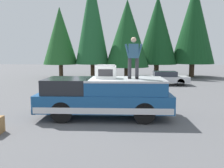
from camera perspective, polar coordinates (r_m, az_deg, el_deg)
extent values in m
plane|color=#565659|center=(9.85, -5.56, -8.21)|extent=(90.00, 90.00, 0.00)
cube|color=navy|center=(9.67, -1.90, -4.21)|extent=(2.00, 5.50, 0.70)
cube|color=silver|center=(9.71, -1.90, -5.32)|extent=(2.01, 5.39, 0.24)
cube|color=black|center=(9.79, -10.79, -0.33)|extent=(1.84, 1.87, 0.60)
cube|color=navy|center=(9.54, 3.36, -0.66)|extent=(1.92, 3.19, 0.52)
cube|color=#B7BABF|center=(9.50, 3.37, 1.13)|extent=(1.94, 3.19, 0.08)
cube|color=#232326|center=(10.28, -17.09, -5.37)|extent=(1.96, 0.16, 0.20)
cube|color=#B2B5BA|center=(9.90, 13.90, -5.75)|extent=(1.96, 0.16, 0.20)
cylinder|color=black|center=(9.18, -12.35, -6.83)|extent=(0.30, 0.84, 0.84)
cylinder|color=black|center=(10.78, -10.07, -4.60)|extent=(0.30, 0.84, 0.84)
cylinder|color=black|center=(8.93, 8.04, -7.14)|extent=(0.30, 0.84, 0.84)
cylinder|color=black|center=(10.57, 7.13, -4.78)|extent=(0.30, 0.84, 0.84)
cube|color=silver|center=(9.54, -1.50, 2.98)|extent=(0.64, 0.84, 0.52)
cube|color=#2D2D30|center=(9.22, -1.63, 2.81)|extent=(0.01, 0.59, 0.29)
cube|color=#99999E|center=(9.52, -1.51, 4.66)|extent=(0.58, 0.76, 0.04)
cylinder|color=#333338|center=(9.50, 6.22, 3.89)|extent=(0.15, 0.15, 0.84)
cube|color=black|center=(9.50, 6.21, 1.58)|extent=(0.26, 0.11, 0.08)
cylinder|color=#333338|center=(9.49, 4.41, 3.90)|extent=(0.15, 0.15, 0.84)
cube|color=black|center=(9.48, 4.40, 1.59)|extent=(0.26, 0.11, 0.08)
cube|color=#335B7A|center=(9.47, 5.37, 8.18)|extent=(0.24, 0.40, 0.58)
sphere|color=beige|center=(9.49, 5.41, 10.90)|extent=(0.22, 0.22, 0.22)
cylinder|color=#335B7A|center=(9.46, 6.88, 8.16)|extent=(0.09, 0.23, 0.58)
cylinder|color=#335B7A|center=(9.43, 3.88, 8.20)|extent=(0.09, 0.23, 0.58)
cube|color=silver|center=(20.01, 12.70, 1.19)|extent=(1.64, 4.10, 0.50)
cube|color=#282D38|center=(19.98, 13.02, 2.50)|extent=(1.31, 1.89, 0.42)
cylinder|color=black|center=(19.13, 9.32, 0.44)|extent=(0.20, 0.62, 0.62)
cylinder|color=black|center=(20.55, 8.84, 0.95)|extent=(0.20, 0.62, 0.62)
cylinder|color=black|center=(19.60, 16.71, 0.39)|extent=(0.20, 0.62, 0.62)
cylinder|color=black|center=(20.99, 15.75, 0.89)|extent=(0.20, 0.62, 0.62)
cylinder|color=#4C3826|center=(27.74, 19.21, 3.28)|extent=(0.57, 0.57, 1.52)
cone|color=#14421E|center=(27.86, 19.70, 13.97)|extent=(4.72, 4.72, 8.86)
cylinder|color=#4C3826|center=(26.74, 10.97, 3.35)|extent=(0.54, 0.54, 1.46)
cone|color=#14421E|center=(26.79, 11.23, 13.03)|extent=(4.53, 4.53, 7.58)
cylinder|color=#4C3826|center=(24.67, 3.71, 2.86)|extent=(0.56, 0.56, 1.23)
cone|color=#194C23|center=(24.67, 3.80, 12.43)|extent=(4.67, 4.67, 7.00)
cylinder|color=#4C3826|center=(24.94, -4.86, 3.25)|extent=(0.43, 0.43, 1.54)
cone|color=#1E562D|center=(25.12, -5.01, 15.84)|extent=(3.58, 3.58, 9.44)
cylinder|color=#4C3826|center=(25.90, -12.56, 3.20)|extent=(0.45, 0.45, 1.49)
cone|color=#235B28|center=(25.89, -12.82, 11.62)|extent=(3.72, 3.72, 6.12)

